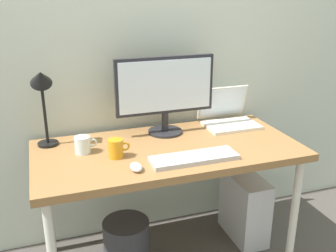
# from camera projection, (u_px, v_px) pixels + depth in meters

# --- Properties ---
(back_wall) EXTENTS (4.40, 0.04, 2.60)m
(back_wall) POSITION_uv_depth(u_px,v_px,m) (146.00, 28.00, 2.25)
(back_wall) COLOR silver
(back_wall) RESTS_ON ground_plane
(desk) EXTENTS (1.42, 0.68, 0.72)m
(desk) POSITION_uv_depth(u_px,v_px,m) (168.00, 158.00, 2.11)
(desk) COLOR olive
(desk) RESTS_ON ground_plane
(monitor) EXTENTS (0.58, 0.20, 0.45)m
(monitor) POSITION_uv_depth(u_px,v_px,m) (165.00, 90.00, 2.20)
(monitor) COLOR #232328
(monitor) RESTS_ON desk
(laptop) EXTENTS (0.32, 0.28, 0.23)m
(laptop) POSITION_uv_depth(u_px,v_px,m) (228.00, 115.00, 2.41)
(laptop) COLOR silver
(laptop) RESTS_ON desk
(desk_lamp) EXTENTS (0.11, 0.16, 0.45)m
(desk_lamp) POSITION_uv_depth(u_px,v_px,m) (42.00, 90.00, 1.98)
(desk_lamp) COLOR black
(desk_lamp) RESTS_ON desk
(keyboard) EXTENTS (0.44, 0.14, 0.02)m
(keyboard) POSITION_uv_depth(u_px,v_px,m) (194.00, 158.00, 1.93)
(keyboard) COLOR #B2B2B7
(keyboard) RESTS_ON desk
(mouse) EXTENTS (0.06, 0.09, 0.03)m
(mouse) POSITION_uv_depth(u_px,v_px,m) (136.00, 167.00, 1.82)
(mouse) COLOR silver
(mouse) RESTS_ON desk
(coffee_mug) EXTENTS (0.11, 0.08, 0.10)m
(coffee_mug) POSITION_uv_depth(u_px,v_px,m) (116.00, 148.00, 1.95)
(coffee_mug) COLOR orange
(coffee_mug) RESTS_ON desk
(glass_cup) EXTENTS (0.12, 0.08, 0.09)m
(glass_cup) POSITION_uv_depth(u_px,v_px,m) (83.00, 145.00, 2.00)
(glass_cup) COLOR silver
(glass_cup) RESTS_ON desk
(computer_tower) EXTENTS (0.18, 0.36, 0.42)m
(computer_tower) POSITION_uv_depth(u_px,v_px,m) (244.00, 207.00, 2.46)
(computer_tower) COLOR silver
(computer_tower) RESTS_ON ground_plane
(wastebasket) EXTENTS (0.26, 0.26, 0.30)m
(wastebasket) POSITION_uv_depth(u_px,v_px,m) (127.00, 245.00, 2.20)
(wastebasket) COLOR #333338
(wastebasket) RESTS_ON ground_plane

